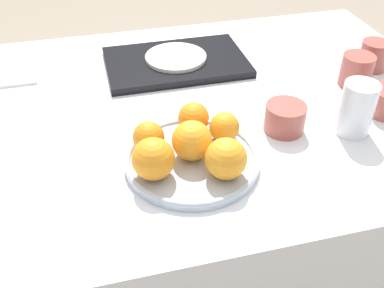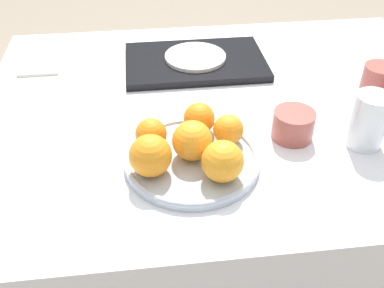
# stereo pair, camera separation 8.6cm
# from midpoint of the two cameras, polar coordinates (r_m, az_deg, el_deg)

# --- Properties ---
(ground_plane) EXTENTS (12.00, 12.00, 0.00)m
(ground_plane) POSITION_cam_midpoint_polar(r_m,az_deg,el_deg) (1.61, 5.15, -17.55)
(ground_plane) COLOR gray
(table) EXTENTS (1.19, 0.91, 0.74)m
(table) POSITION_cam_midpoint_polar(r_m,az_deg,el_deg) (1.32, 6.04, -8.42)
(table) COLOR white
(table) RESTS_ON ground_plane
(fruit_platter) EXTENTS (0.27, 0.27, 0.02)m
(fruit_platter) POSITION_cam_midpoint_polar(r_m,az_deg,el_deg) (0.89, 2.78, -2.11)
(fruit_platter) COLOR #B2BCC6
(fruit_platter) RESTS_ON table
(orange_0) EXTENTS (0.08, 0.08, 0.08)m
(orange_0) POSITION_cam_midpoint_polar(r_m,az_deg,el_deg) (0.87, 2.89, 0.33)
(orange_0) COLOR orange
(orange_0) RESTS_ON fruit_platter
(orange_1) EXTENTS (0.08, 0.08, 0.08)m
(orange_1) POSITION_cam_midpoint_polar(r_m,az_deg,el_deg) (0.82, 6.91, -2.31)
(orange_1) COLOR orange
(orange_1) RESTS_ON fruit_platter
(orange_2) EXTENTS (0.08, 0.08, 0.08)m
(orange_2) POSITION_cam_midpoint_polar(r_m,az_deg,el_deg) (0.83, -2.34, -1.60)
(orange_2) COLOR orange
(orange_2) RESTS_ON fruit_platter
(orange_3) EXTENTS (0.06, 0.06, 0.06)m
(orange_3) POSITION_cam_midpoint_polar(r_m,az_deg,el_deg) (0.92, 7.33, 1.72)
(orange_3) COLOR orange
(orange_3) RESTS_ON fruit_platter
(orange_4) EXTENTS (0.07, 0.07, 0.07)m
(orange_4) POSITION_cam_midpoint_polar(r_m,az_deg,el_deg) (0.94, 3.54, 3.18)
(orange_4) COLOR orange
(orange_4) RESTS_ON fruit_platter
(orange_5) EXTENTS (0.06, 0.06, 0.06)m
(orange_5) POSITION_cam_midpoint_polar(r_m,az_deg,el_deg) (0.90, -2.50, 1.19)
(orange_5) COLOR orange
(orange_5) RESTS_ON fruit_platter
(water_glass) EXTENTS (0.07, 0.07, 0.12)m
(water_glass) POSITION_cam_midpoint_polar(r_m,az_deg,el_deg) (1.00, 23.88, 2.62)
(water_glass) COLOR silver
(water_glass) RESTS_ON table
(serving_tray) EXTENTS (0.37, 0.24, 0.02)m
(serving_tray) POSITION_cam_midpoint_polar(r_m,az_deg,el_deg) (1.24, 2.45, 10.33)
(serving_tray) COLOR black
(serving_tray) RESTS_ON table
(side_plate) EXTENTS (0.17, 0.17, 0.01)m
(side_plate) POSITION_cam_midpoint_polar(r_m,az_deg,el_deg) (1.23, 2.47, 10.94)
(side_plate) COLOR silver
(side_plate) RESTS_ON serving_tray
(cup_0) EXTENTS (0.09, 0.09, 0.06)m
(cup_0) POSITION_cam_midpoint_polar(r_m,az_deg,el_deg) (0.98, 15.21, 2.27)
(cup_0) COLOR #9E4C42
(cup_0) RESTS_ON table
(cup_3) EXTENTS (0.08, 0.08, 0.08)m
(cup_3) POSITION_cam_midpoint_polar(r_m,az_deg,el_deg) (1.19, 24.53, 7.19)
(cup_3) COLOR #9E4C42
(cup_3) RESTS_ON table
(napkin) EXTENTS (0.11, 0.13, 0.01)m
(napkin) POSITION_cam_midpoint_polar(r_m,az_deg,el_deg) (1.30, -16.82, 9.75)
(napkin) COLOR silver
(napkin) RESTS_ON table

